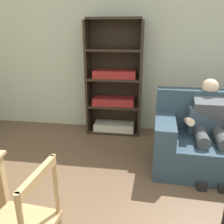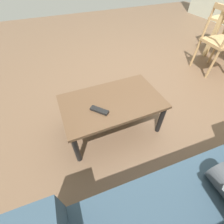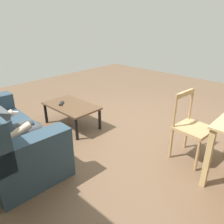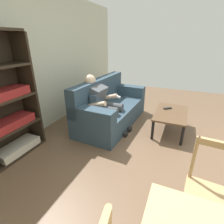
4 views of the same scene
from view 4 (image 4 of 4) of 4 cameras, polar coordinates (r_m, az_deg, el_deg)
The scene contains 8 objects.
ground_plane at distance 2.83m, azimuth 26.45°, elevation -16.33°, with size 8.46×8.46×0.00m, color brown.
wall_back at distance 3.42m, azimuth -26.21°, elevation 14.03°, with size 6.46×0.12×2.55m, color beige.
couch at distance 3.63m, azimuth -0.84°, elevation 1.39°, with size 1.94×0.93×0.93m.
person_lounging at distance 3.32m, azimuth -3.19°, elevation 3.15°, with size 0.61×0.94×1.07m.
coffee_table at distance 3.47m, azimuth 19.03°, elevation -0.88°, with size 0.97×0.58×0.40m.
tv_remote at distance 3.60m, azimuth 18.05°, elevation 1.19°, with size 0.05×0.17×0.02m, color black.
bookshelf at distance 2.90m, azimuth -32.05°, elevation 1.23°, with size 0.88×0.36×1.82m.
dining_chair_facing_couch at distance 1.80m, azimuth 30.23°, elevation -23.67°, with size 0.46×0.46×0.92m.
Camera 4 is at (-2.24, 0.35, 1.68)m, focal length 27.42 mm.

